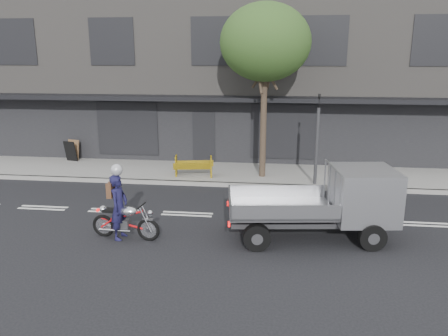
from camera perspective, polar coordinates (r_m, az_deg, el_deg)
ground at (r=13.83m, az=-4.83°, el=-6.03°), size 80.00×80.00×0.00m
sidewalk at (r=18.21m, az=-1.87°, el=-0.63°), size 32.00×3.20×0.15m
kerb at (r=16.70m, az=-2.71°, el=-2.07°), size 32.00×0.20×0.15m
building_main at (r=24.13m, az=0.47°, el=12.57°), size 26.00×10.00×8.00m
street_tree at (r=16.88m, az=5.41°, el=15.96°), size 3.40×3.40×6.74m
traffic_light_pole at (r=16.40m, az=12.02°, el=3.00°), size 0.12×0.12×3.50m
motorcycle at (r=12.17m, az=-12.77°, el=-6.69°), size 1.96×0.57×1.01m
rider at (r=12.09m, az=-13.55°, el=-4.98°), size 0.49×0.69×1.78m
flatbed_ute at (r=12.16m, az=15.90°, el=-3.72°), size 4.56×2.31×2.03m
construction_barrier at (r=17.18m, az=-4.14°, el=0.13°), size 1.59×0.84×0.85m
sandwich_board at (r=20.95m, az=-19.42°, el=2.08°), size 0.67×0.53×0.93m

